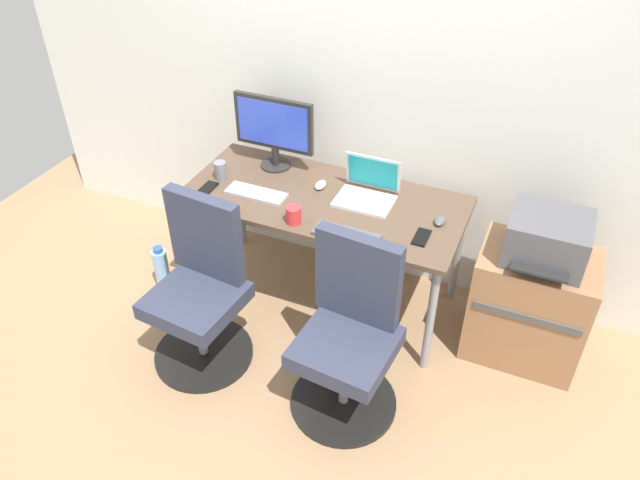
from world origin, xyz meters
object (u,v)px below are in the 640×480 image
coffee_mug (294,215)px  side_cabinet (529,305)px  printer (548,239)px  office_chair_left (201,291)px  desktop_monitor (274,128)px  open_laptop (368,189)px  water_bottle_on_floor (162,269)px  office_chair_right (349,337)px

coffee_mug → side_cabinet: bearing=13.7°
printer → office_chair_left: bearing=-156.9°
side_cabinet → coffee_mug: size_ratio=7.11×
side_cabinet → desktop_monitor: desktop_monitor is taller
open_laptop → coffee_mug: (-0.27, -0.37, -0.01)m
printer → desktop_monitor: size_ratio=0.83×
printer → side_cabinet: bearing=90.0°
office_chair_left → open_laptop: size_ratio=3.03×
desktop_monitor → printer: bearing=-6.4°
office_chair_left → water_bottle_on_floor: bearing=147.7°
office_chair_right → office_chair_left: bearing=-180.0°
printer → desktop_monitor: 1.59m
office_chair_right → side_cabinet: office_chair_right is taller
water_bottle_on_floor → open_laptop: open_laptop is taller
desktop_monitor → coffee_mug: 0.62m
office_chair_right → desktop_monitor: desktop_monitor is taller
printer → water_bottle_on_floor: bearing=-170.7°
open_laptop → desktop_monitor: bearing=169.8°
desktop_monitor → open_laptop: desktop_monitor is taller
office_chair_left → printer: bearing=23.1°
open_laptop → coffee_mug: open_laptop is taller
office_chair_right → printer: 1.08m
water_bottle_on_floor → open_laptop: 1.39m
office_chair_left → water_bottle_on_floor: size_ratio=3.03×
water_bottle_on_floor → desktop_monitor: desktop_monitor is taller
office_chair_right → printer: size_ratio=2.35×
open_laptop → coffee_mug: 0.46m
desktop_monitor → open_laptop: 0.66m
office_chair_left → desktop_monitor: 1.02m
side_cabinet → desktop_monitor: size_ratio=1.36×
office_chair_left → office_chair_right: bearing=0.0°
printer → open_laptop: 0.96m
side_cabinet → printer: bearing=-90.0°
open_laptop → side_cabinet: bearing=-3.9°
office_chair_left → office_chair_right: same height
office_chair_left → side_cabinet: size_ratio=1.44×
side_cabinet → open_laptop: bearing=176.1°
office_chair_right → printer: office_chair_right is taller
office_chair_right → coffee_mug: 0.69m
water_bottle_on_floor → open_laptop: bearing=19.5°
office_chair_right → open_laptop: (-0.19, 0.75, 0.35)m
coffee_mug → open_laptop: bearing=53.1°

